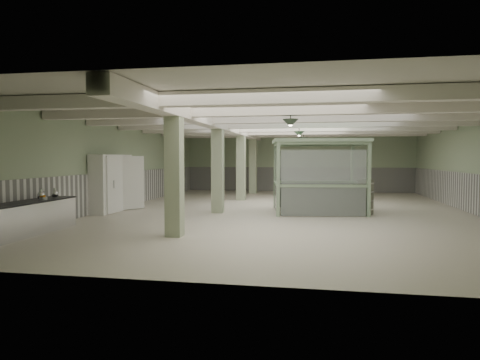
% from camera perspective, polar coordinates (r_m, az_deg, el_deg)
% --- Properties ---
extents(floor, '(20.00, 20.00, 0.00)m').
position_cam_1_polar(floor, '(17.02, 6.05, -4.12)').
color(floor, silver).
rests_on(floor, ground).
extents(ceiling, '(14.00, 20.00, 0.02)m').
position_cam_1_polar(ceiling, '(16.95, 6.12, 8.05)').
color(ceiling, beige).
rests_on(ceiling, wall_back).
extents(wall_back, '(14.00, 0.02, 3.60)m').
position_cam_1_polar(wall_back, '(26.87, 7.68, 2.33)').
color(wall_back, '#A1B18D').
rests_on(wall_back, floor).
extents(wall_front, '(14.00, 0.02, 3.60)m').
position_cam_1_polar(wall_front, '(6.96, -0.05, 0.50)').
color(wall_front, '#A1B18D').
rests_on(wall_front, floor).
extents(wall_left, '(0.02, 20.00, 3.60)m').
position_cam_1_polar(wall_left, '(18.76, -15.78, 1.96)').
color(wall_left, '#A1B18D').
rests_on(wall_left, floor).
extents(wall_right, '(0.02, 20.00, 3.60)m').
position_cam_1_polar(wall_right, '(17.79, 29.20, 1.64)').
color(wall_right, '#A1B18D').
rests_on(wall_right, floor).
extents(wainscot_left, '(0.05, 19.90, 1.50)m').
position_cam_1_polar(wainscot_left, '(18.79, -15.66, -1.24)').
color(wainscot_left, white).
rests_on(wainscot_left, floor).
extents(wainscot_right, '(0.05, 19.90, 1.50)m').
position_cam_1_polar(wainscot_right, '(17.84, 29.03, -1.73)').
color(wainscot_right, white).
rests_on(wainscot_right, floor).
extents(wainscot_back, '(13.90, 0.05, 1.50)m').
position_cam_1_polar(wainscot_back, '(26.88, 7.66, 0.09)').
color(wainscot_back, white).
rests_on(wainscot_back, floor).
extents(girder, '(0.45, 19.90, 0.40)m').
position_cam_1_polar(girder, '(17.30, -2.23, 7.23)').
color(girder, white).
rests_on(girder, ceiling).
extents(beam_a, '(13.90, 0.35, 0.32)m').
position_cam_1_polar(beam_a, '(9.51, 2.72, 10.95)').
color(beam_a, white).
rests_on(beam_a, ceiling).
extents(beam_b, '(13.90, 0.35, 0.32)m').
position_cam_1_polar(beam_b, '(11.98, 4.33, 9.30)').
color(beam_b, white).
rests_on(beam_b, ceiling).
extents(beam_c, '(13.90, 0.35, 0.32)m').
position_cam_1_polar(beam_c, '(14.45, 5.38, 8.21)').
color(beam_c, white).
rests_on(beam_c, ceiling).
extents(beam_d, '(13.90, 0.35, 0.32)m').
position_cam_1_polar(beam_d, '(16.94, 6.12, 7.44)').
color(beam_d, white).
rests_on(beam_d, ceiling).
extents(beam_e, '(13.90, 0.35, 0.32)m').
position_cam_1_polar(beam_e, '(19.42, 6.67, 6.87)').
color(beam_e, white).
rests_on(beam_e, ceiling).
extents(beam_f, '(13.90, 0.35, 0.32)m').
position_cam_1_polar(beam_f, '(21.91, 7.09, 6.42)').
color(beam_f, white).
rests_on(beam_f, ceiling).
extents(beam_g, '(13.90, 0.35, 0.32)m').
position_cam_1_polar(beam_g, '(24.41, 7.43, 6.07)').
color(beam_g, white).
rests_on(beam_g, ceiling).
extents(column_a, '(0.42, 0.42, 3.60)m').
position_cam_1_polar(column_a, '(11.47, -8.76, 1.45)').
color(column_a, '#A0AE8C').
rests_on(column_a, floor).
extents(column_b, '(0.42, 0.42, 3.60)m').
position_cam_1_polar(column_b, '(16.28, -2.99, 1.93)').
color(column_b, '#A0AE8C').
rests_on(column_b, floor).
extents(column_c, '(0.42, 0.42, 3.60)m').
position_cam_1_polar(column_c, '(21.18, 0.13, 2.18)').
color(column_c, '#A0AE8C').
rests_on(column_c, floor).
extents(column_d, '(0.42, 0.42, 3.60)m').
position_cam_1_polar(column_d, '(25.12, 1.75, 2.31)').
color(column_d, '#A0AE8C').
rests_on(column_d, floor).
extents(pendant_front, '(0.44, 0.44, 0.22)m').
position_cam_1_polar(pendant_front, '(11.90, 6.74, 7.54)').
color(pendant_front, '#304031').
rests_on(pendant_front, ceiling).
extents(pendant_mid, '(0.44, 0.44, 0.22)m').
position_cam_1_polar(pendant_mid, '(17.38, 7.89, 6.09)').
color(pendant_mid, '#304031').
rests_on(pendant_mid, ceiling).
extents(pendant_back, '(0.44, 0.44, 0.22)m').
position_cam_1_polar(pendant_back, '(22.37, 8.44, 5.39)').
color(pendant_back, '#304031').
rests_on(pendant_back, ceiling).
extents(prep_counter, '(0.80, 4.55, 0.91)m').
position_cam_1_polar(prep_counter, '(12.66, -27.89, -4.81)').
color(prep_counter, silver).
rests_on(prep_counter, floor).
extents(pitcher_near, '(0.26, 0.28, 0.29)m').
position_cam_1_polar(pitcher_near, '(13.98, -23.47, -1.59)').
color(pitcher_near, silver).
rests_on(pitcher_near, prep_counter).
extents(pitcher_far, '(0.28, 0.30, 0.32)m').
position_cam_1_polar(pitcher_far, '(13.38, -24.99, -1.76)').
color(pitcher_far, silver).
rests_on(pitcher_far, prep_counter).
extents(orange_bowl, '(0.26, 0.26, 0.08)m').
position_cam_1_polar(orange_bowl, '(13.32, -24.76, -2.29)').
color(orange_bowl, '#B2B2B7').
rests_on(orange_bowl, prep_counter).
extents(walkin_cooler, '(1.08, 2.44, 2.24)m').
position_cam_1_polar(walkin_cooler, '(17.35, -16.68, -0.38)').
color(walkin_cooler, white).
rests_on(walkin_cooler, floor).
extents(guard_booth, '(3.82, 3.36, 2.79)m').
position_cam_1_polar(guard_booth, '(16.73, 10.39, 2.12)').
color(guard_booth, '#8DA887').
rests_on(guard_booth, floor).
extents(filing_cabinet, '(0.63, 0.72, 1.31)m').
position_cam_1_polar(filing_cabinet, '(16.32, 16.39, -2.22)').
color(filing_cabinet, '#636554').
rests_on(filing_cabinet, floor).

